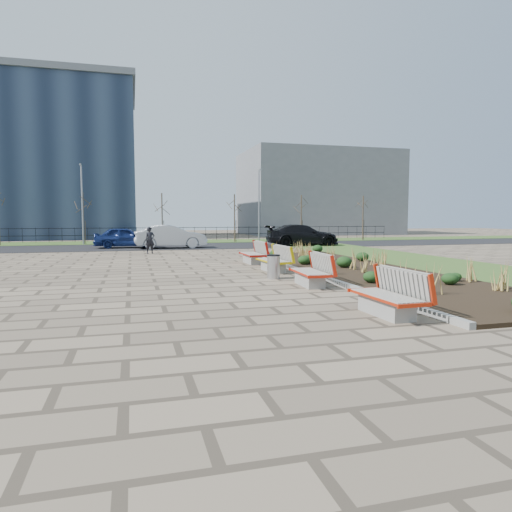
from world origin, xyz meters
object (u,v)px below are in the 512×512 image
object	(u,v)px
car_silver	(170,237)
lamp_east	(259,206)
car_black	(302,235)
pedestrian	(150,240)
bench_a	(386,293)
bench_d	(252,253)
lamp_west	(82,205)
bench_b	(309,270)
litter_bin	(273,267)
bench_c	(273,259)
car_blue	(125,237)

from	to	relation	value
car_silver	lamp_east	xyz separation A→B (m)	(7.86, 5.79, 2.23)
car_black	pedestrian	bearing A→B (deg)	113.67
bench_a	bench_d	bearing A→B (deg)	88.62
bench_d	lamp_west	world-z (taller)	lamp_west
lamp_west	lamp_east	bearing A→B (deg)	0.00
car_black	lamp_west	xyz separation A→B (m)	(-15.72, 5.75, 2.24)
lamp_east	lamp_west	bearing A→B (deg)	180.00
car_silver	lamp_west	size ratio (longest dim) A/B	0.80
bench_b	bench_d	world-z (taller)	same
litter_bin	lamp_east	distance (m)	22.91
bench_d	lamp_west	xyz separation A→B (m)	(-9.00, 16.81, 2.54)
bench_a	car_silver	world-z (taller)	car_silver
bench_b	pedestrian	distance (m)	14.70
bench_c	litter_bin	size ratio (longest dim) A/B	2.54
bench_a	bench_d	xyz separation A→B (m)	(0.00, 11.59, 0.00)
car_black	litter_bin	bearing A→B (deg)	159.05
bench_b	car_black	size ratio (longest dim) A/B	0.39
pedestrian	lamp_east	size ratio (longest dim) A/B	0.26
litter_bin	car_silver	world-z (taller)	car_silver
bench_a	lamp_west	size ratio (longest dim) A/B	0.35
car_blue	lamp_west	xyz separation A→B (m)	(-3.18, 4.60, 2.31)
bench_a	bench_c	distance (m)	8.34
bench_d	lamp_east	size ratio (longest dim) A/B	0.35
pedestrian	car_silver	bearing A→B (deg)	53.19
pedestrian	lamp_west	distance (m)	11.14
litter_bin	car_black	bearing A→B (deg)	65.81
bench_d	car_blue	xyz separation A→B (m)	(-5.82, 12.21, 0.23)
bench_d	car_silver	size ratio (longest dim) A/B	0.44
bench_a	litter_bin	world-z (taller)	bench_a
car_blue	lamp_west	size ratio (longest dim) A/B	0.70
lamp_east	car_black	bearing A→B (deg)	-73.36
litter_bin	car_silver	size ratio (longest dim) A/B	0.17
bench_a	bench_b	world-z (taller)	same
litter_bin	pedestrian	size ratio (longest dim) A/B	0.53
lamp_east	pedestrian	bearing A→B (deg)	-133.50
bench_c	pedestrian	bearing A→B (deg)	110.78
pedestrian	car_silver	xyz separation A→B (m)	(1.51, 4.08, 0.02)
litter_bin	car_silver	bearing A→B (deg)	97.88
lamp_east	bench_c	bearing A→B (deg)	-104.00
car_silver	bench_d	bearing A→B (deg)	-168.09
bench_d	pedestrian	world-z (taller)	pedestrian
car_silver	car_blue	bearing A→B (deg)	65.49
bench_b	car_blue	world-z (taller)	car_blue
bench_c	car_silver	xyz separation A→B (m)	(-2.86, 14.26, 0.31)
car_silver	lamp_east	world-z (taller)	lamp_east
bench_d	car_blue	size ratio (longest dim) A/B	0.50
bench_a	bench_d	world-z (taller)	same
litter_bin	lamp_east	bearing A→B (deg)	75.73
car_silver	bench_c	bearing A→B (deg)	-171.30
car_black	car_blue	bearing A→B (deg)	88.03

